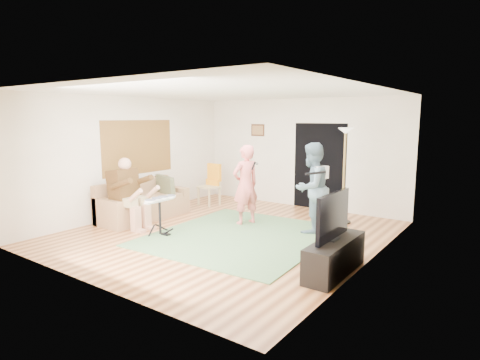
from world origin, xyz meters
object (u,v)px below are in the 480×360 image
(television, at_px, (333,216))
(tv_cabinet, at_px, (335,257))
(guitar_spare, at_px, (329,239))
(sofa, at_px, (141,206))
(torchiere_lamp, at_px, (345,158))
(dining_chair, at_px, (210,190))
(singer, at_px, (246,185))
(guitarist, at_px, (311,188))
(drum_kit, at_px, (160,218))

(television, bearing_deg, tv_cabinet, -0.00)
(guitar_spare, bearing_deg, sofa, -176.02)
(torchiere_lamp, xyz_separation_m, dining_chair, (-3.44, -0.30, -1.01))
(singer, distance_m, television, 2.96)
(singer, xyz_separation_m, guitar_spare, (2.15, -0.65, -0.62))
(guitarist, relative_size, tv_cabinet, 1.26)
(tv_cabinet, bearing_deg, singer, 150.25)
(singer, distance_m, guitar_spare, 2.33)
(torchiere_lamp, bearing_deg, guitarist, -103.22)
(sofa, bearing_deg, tv_cabinet, -6.45)
(drum_kit, relative_size, television, 0.73)
(singer, height_order, torchiere_lamp, torchiere_lamp)
(sofa, xyz_separation_m, singer, (2.18, 0.95, 0.56))
(guitar_spare, xyz_separation_m, tv_cabinet, (0.45, -0.84, 0.03))
(tv_cabinet, height_order, television, television)
(guitarist, distance_m, television, 2.11)
(sofa, xyz_separation_m, torchiere_lamp, (3.81, 2.25, 1.11))
(drum_kit, xyz_separation_m, tv_cabinet, (3.50, 0.11, -0.08))
(singer, distance_m, dining_chair, 2.12)
(drum_kit, relative_size, singer, 0.44)
(sofa, distance_m, singer, 2.45)
(guitarist, xyz_separation_m, dining_chair, (-3.19, 0.75, -0.50))
(drum_kit, bearing_deg, guitar_spare, 17.35)
(drum_kit, distance_m, tv_cabinet, 3.50)
(drum_kit, relative_size, guitar_spare, 0.97)
(singer, relative_size, television, 1.65)
(sofa, xyz_separation_m, dining_chair, (0.37, 1.95, 0.10))
(television, bearing_deg, drum_kit, -178.20)
(guitar_spare, relative_size, torchiere_lamp, 0.38)
(dining_chair, xyz_separation_m, television, (4.37, -2.49, 0.47))
(tv_cabinet, bearing_deg, guitarist, 125.03)
(television, bearing_deg, dining_chair, 150.27)
(drum_kit, height_order, tv_cabinet, drum_kit)
(torchiere_lamp, bearing_deg, television, -71.58)
(drum_kit, distance_m, television, 3.49)
(drum_kit, xyz_separation_m, television, (3.45, 0.11, 0.52))
(tv_cabinet, relative_size, television, 1.37)
(sofa, xyz_separation_m, television, (4.74, -0.54, 0.57))
(drum_kit, bearing_deg, singer, 60.86)
(sofa, relative_size, torchiere_lamp, 1.02)
(sofa, xyz_separation_m, guitarist, (3.57, 1.21, 0.60))
(guitarist, xyz_separation_m, television, (1.17, -1.75, -0.03))
(drum_kit, bearing_deg, television, 1.80)
(guitar_spare, bearing_deg, drum_kit, -162.65)
(tv_cabinet, distance_m, television, 0.60)
(tv_cabinet, bearing_deg, dining_chair, 150.55)
(sofa, bearing_deg, dining_chair, 79.14)
(dining_chair, distance_m, tv_cabinet, 5.08)
(guitarist, bearing_deg, dining_chair, -93.14)
(sofa, xyz_separation_m, drum_kit, (1.29, -0.65, 0.05))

